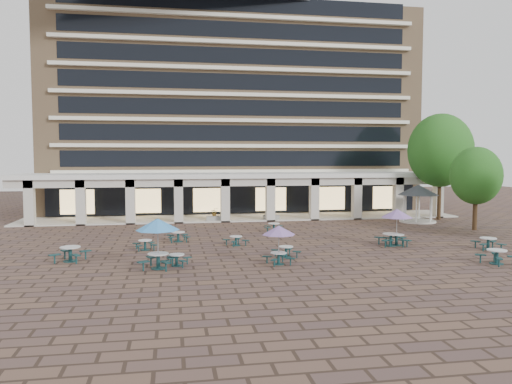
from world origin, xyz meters
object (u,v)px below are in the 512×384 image
(gazebo, at_px, (418,194))
(planter_left, at_px, (215,216))
(planter_right, at_px, (271,215))
(picnic_table_0, at_px, (70,253))
(picnic_table_1, at_px, (177,259))
(picnic_table_2, at_px, (286,251))

(gazebo, bearing_deg, planter_left, 169.10)
(gazebo, bearing_deg, planter_right, 164.79)
(picnic_table_0, relative_size, picnic_table_1, 1.30)
(picnic_table_0, height_order, gazebo, gazebo)
(picnic_table_1, bearing_deg, planter_left, 95.51)
(picnic_table_2, bearing_deg, planter_left, 85.25)
(gazebo, height_order, planter_left, gazebo)
(picnic_table_0, distance_m, planter_right, 22.18)
(picnic_table_2, relative_size, planter_left, 1.12)
(gazebo, bearing_deg, picnic_table_0, -155.37)
(picnic_table_0, xyz_separation_m, picnic_table_2, (12.42, -0.86, -0.12))
(picnic_table_1, distance_m, picnic_table_2, 6.59)
(picnic_table_0, distance_m, gazebo, 30.84)
(picnic_table_1, xyz_separation_m, planter_right, (9.02, 18.54, 0.06))
(gazebo, relative_size, planter_left, 2.44)
(picnic_table_0, xyz_separation_m, picnic_table_1, (5.96, -2.19, -0.12))
(planter_left, bearing_deg, planter_right, -0.00)
(picnic_table_1, height_order, planter_right, planter_right)
(picnic_table_2, relative_size, gazebo, 0.46)
(planter_left, xyz_separation_m, planter_right, (5.35, -0.00, -0.05))
(gazebo, xyz_separation_m, planter_right, (-12.99, 3.53, -2.12))
(picnic_table_1, relative_size, picnic_table_2, 1.01)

